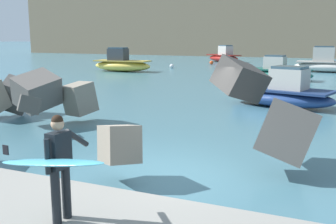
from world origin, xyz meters
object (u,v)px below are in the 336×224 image
at_px(surfer_with_board, 56,162).
at_px(mooring_buoy_middle, 211,63).
at_px(boat_near_right, 282,94).
at_px(mooring_buoy_inner, 172,66).
at_px(boat_near_centre, 327,64).
at_px(boat_mid_centre, 224,57).
at_px(boat_mid_right, 122,64).
at_px(boat_near_left, 279,72).

height_order(surfer_with_board, mooring_buoy_middle, surfer_with_board).
bearing_deg(boat_near_right, surfer_with_board, -96.29).
bearing_deg(mooring_buoy_inner, surfer_with_board, -70.00).
xyz_separation_m(boat_near_centre, boat_mid_centre, (-12.77, 10.70, -0.06)).
relative_size(surfer_with_board, mooring_buoy_inner, 4.80).
relative_size(boat_mid_centre, boat_mid_right, 0.95).
bearing_deg(surfer_with_board, mooring_buoy_middle, 103.98).
bearing_deg(boat_near_left, surfer_with_board, -89.35).
relative_size(boat_near_right, mooring_buoy_inner, 12.26).
distance_m(boat_near_right, boat_mid_right, 21.35).
bearing_deg(surfer_with_board, boat_near_left, 90.65).
height_order(boat_near_left, mooring_buoy_middle, boat_near_left).
bearing_deg(mooring_buoy_middle, surfer_with_board, -76.02).
height_order(boat_mid_right, mooring_buoy_middle, boat_mid_right).
bearing_deg(boat_near_centre, mooring_buoy_middle, 156.22).
distance_m(boat_mid_right, mooring_buoy_middle, 13.42).
relative_size(boat_near_centre, boat_mid_right, 1.06).
xyz_separation_m(boat_mid_centre, boat_mid_right, (-4.93, -17.54, 0.04)).
xyz_separation_m(boat_near_left, boat_mid_centre, (-9.67, 19.34, 0.09)).
height_order(boat_near_right, mooring_buoy_inner, boat_near_right).
bearing_deg(mooring_buoy_inner, boat_near_centre, 5.56).
xyz_separation_m(surfer_with_board, boat_near_centre, (2.81, 34.61, -0.54)).
bearing_deg(boat_near_left, mooring_buoy_middle, 124.24).
relative_size(surfer_with_board, boat_mid_centre, 0.39).
relative_size(boat_near_centre, boat_near_right, 1.13).
bearing_deg(boat_near_left, mooring_buoy_inner, 148.61).
relative_size(boat_near_left, mooring_buoy_middle, 11.68).
xyz_separation_m(boat_near_centre, mooring_buoy_inner, (-14.88, -1.45, -0.52)).
xyz_separation_m(boat_near_centre, boat_near_right, (-1.25, -20.45, -0.13)).
bearing_deg(mooring_buoy_inner, boat_near_left, -31.39).
height_order(boat_mid_centre, boat_mid_right, boat_mid_right).
bearing_deg(boat_mid_right, mooring_buoy_middle, 68.73).
distance_m(boat_mid_right, mooring_buoy_inner, 6.10).
xyz_separation_m(boat_mid_right, mooring_buoy_inner, (2.82, 5.39, -0.50)).
bearing_deg(boat_near_centre, boat_mid_centre, 140.04).
xyz_separation_m(boat_mid_right, mooring_buoy_middle, (4.87, 12.50, -0.50)).
distance_m(surfer_with_board, mooring_buoy_middle, 41.51).
relative_size(boat_near_left, boat_near_centre, 0.85).
distance_m(surfer_with_board, boat_near_right, 14.26).
bearing_deg(surfer_with_board, boat_mid_right, 118.19).
relative_size(boat_near_right, boat_mid_right, 0.94).
bearing_deg(mooring_buoy_middle, boat_near_left, -55.76).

